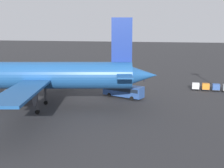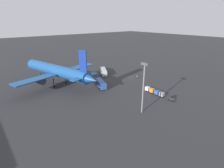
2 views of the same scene
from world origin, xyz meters
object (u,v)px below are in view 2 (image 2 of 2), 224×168
Objects in this scene: worker_person at (137,77)px; cargo_cart_white at (148,89)px; airplane at (57,71)px; shuttle_bus_far at (101,83)px; cargo_cart_blue at (157,92)px; cargo_cart_grey at (162,94)px; cargo_cart_orange at (152,90)px; shuttle_bus_near at (103,71)px; baggage_tug at (172,98)px.

worker_person is 18.38m from cargo_cart_white.
airplane is 22.48m from shuttle_bus_far.
worker_person is (-18.30, -37.87, -6.29)m from airplane.
cargo_cart_blue is at bearing 178.71° from cargo_cart_white.
shuttle_bus_far is 5.24× the size of cargo_cart_grey.
worker_person is at bearing -76.11° from shuttle_bus_far.
cargo_cart_orange is 2.68m from cargo_cart_white.
worker_person is (-17.79, -9.91, -1.16)m from shuttle_bus_near.
worker_person is (28.26, -9.56, -0.07)m from baggage_tug.
shuttle_bus_near is 5.46× the size of cargo_cart_blue.
cargo_cart_orange and cargo_cart_white have the same top height.
cargo_cart_orange is (-20.46, -13.46, -0.70)m from shuttle_bus_far.
cargo_cart_blue is (-23.14, -13.45, -0.70)m from shuttle_bus_far.
cargo_cart_white is (5.35, -0.12, 0.00)m from cargo_cart_blue.
shuttle_bus_far is at bearing 168.70° from shuttle_bus_near.
baggage_tug reaches higher than cargo_cart_grey.
shuttle_bus_near is 46.07m from baggage_tug.
cargo_cart_grey and cargo_cart_blue have the same top height.
shuttle_bus_near reaches higher than shuttle_bus_far.
cargo_cart_grey is at bearing 177.82° from cargo_cart_white.
baggage_tug is (-30.38, -13.62, -0.95)m from shuttle_bus_far.
airplane reaches higher than shuttle_bus_near.
shuttle_bus_near is at bearing 0.31° from cargo_cart_orange.
airplane is at bearing 117.90° from shuttle_bus_near.
shuttle_bus_far is at bearing 30.17° from cargo_cart_blue.
shuttle_bus_near is 38.82m from cargo_cart_blue.
cargo_cart_blue is (-38.81, -0.18, -0.84)m from shuttle_bus_near.
airplane reaches higher than baggage_tug.
cargo_cart_orange is at bearing 177.67° from cargo_cart_white.
cargo_cart_orange is (-36.13, -0.20, -0.84)m from shuttle_bus_near.
airplane reaches higher than worker_person.
shuttle_bus_near is at bearing 7.24° from baggage_tug.
worker_person is 0.84× the size of cargo_cart_white.
airplane is at bearing 64.21° from worker_person.
shuttle_bus_near is 5.46× the size of cargo_cart_white.
cargo_cart_grey is at bearing -151.06° from shuttle_bus_near.
baggage_tug is at bearing -179.09° from cargo_cart_orange.
worker_person is 0.84× the size of cargo_cart_blue.
cargo_cart_white is at bearing 148.49° from worker_person.
cargo_cart_grey is (-25.81, -13.26, -0.70)m from shuttle_bus_far.
shuttle_bus_far is 4.25× the size of baggage_tug.
worker_person is at bearing -24.83° from cargo_cart_blue.
cargo_cart_white is at bearing -2.33° from cargo_cart_orange.
airplane is 54.84m from baggage_tug.
worker_person is at bearing -31.51° from cargo_cart_white.
baggage_tug reaches higher than cargo_cart_blue.
cargo_cart_blue is (7.24, 0.17, 0.25)m from baggage_tug.
shuttle_bus_near reaches higher than baggage_tug.
shuttle_bus_far is 22.38m from cargo_cart_white.
cargo_cart_blue is (2.68, -0.19, 0.00)m from cargo_cart_grey.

